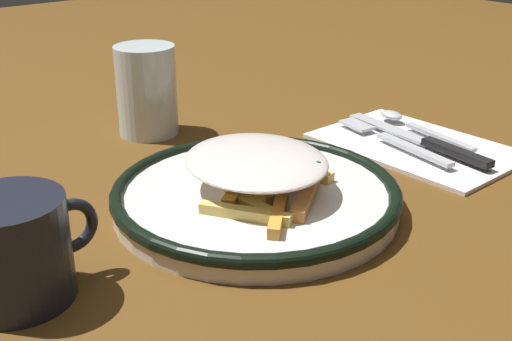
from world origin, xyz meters
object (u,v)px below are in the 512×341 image
fork (393,140)px  water_glass (147,91)px  spoon (410,123)px  napkin (415,144)px  knife (428,142)px  coffee_mug (13,248)px  fries_heap (254,167)px  plate (256,195)px

fork → water_glass: bearing=128.7°
fork → spoon: spoon is taller
napkin → spoon: (0.03, 0.03, 0.01)m
knife → coffee_mug: coffee_mug is taller
coffee_mug → knife: bearing=-2.4°
napkin → spoon: 0.05m
water_glass → coffee_mug: 0.36m
spoon → coffee_mug: 0.51m
knife → water_glass: size_ratio=1.93×
fries_heap → fork: 0.22m
fork → coffee_mug: bearing=-178.6°
napkin → knife: size_ratio=1.07×
spoon → water_glass: bearing=139.6°
fries_heap → fork: fries_heap is taller
napkin → coffee_mug: bearing=179.9°
water_glass → fork: bearing=-51.3°
spoon → coffee_mug: coffee_mug is taller
fries_heap → coffee_mug: 0.23m
fork → napkin: bearing=-24.7°
napkin → coffee_mug: coffee_mug is taller
plate → fork: bearing=3.7°
napkin → knife: (-0.00, -0.02, 0.01)m
knife → coffee_mug: bearing=177.6°
plate → fries_heap: (-0.00, -0.00, 0.03)m
plate → fork: (0.22, 0.01, -0.00)m
fries_heap → knife: size_ratio=0.84×
plate → napkin: plate is taller
knife → plate: bearing=176.1°
knife → spoon: size_ratio=1.38×
water_glass → plate: bearing=-97.9°
fries_heap → napkin: 0.25m
plate → napkin: size_ratio=1.21×
knife → coffee_mug: size_ratio=1.92×
knife → napkin: bearing=84.2°
fork → water_glass: size_ratio=1.62×
fork → water_glass: 0.30m
fries_heap → coffee_mug: coffee_mug is taller
fries_heap → water_glass: bearing=81.6°
water_glass → coffee_mug: size_ratio=1.00×
fork → coffee_mug: (-0.45, -0.01, 0.03)m
water_glass → knife: bearing=-51.3°
fork → spoon: 0.06m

